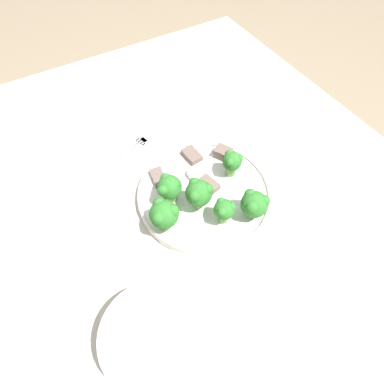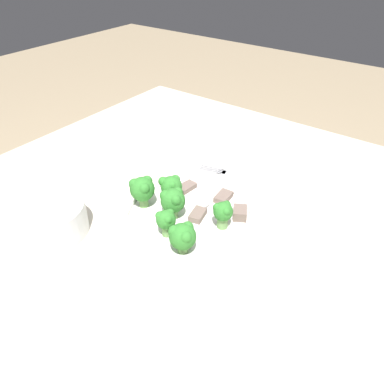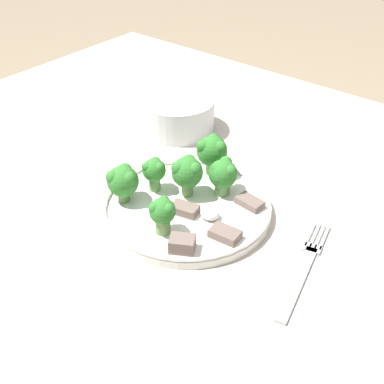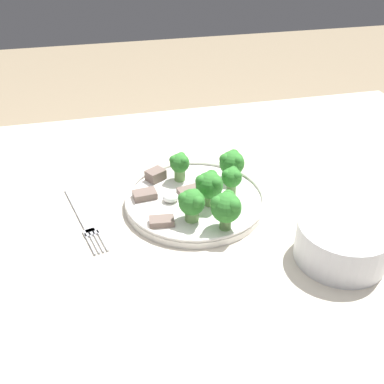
{
  "view_description": "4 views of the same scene",
  "coord_description": "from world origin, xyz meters",
  "views": [
    {
      "loc": [
        -0.21,
        0.12,
        1.24
      ],
      "look_at": [
        0.04,
        -0.03,
        0.8
      ],
      "focal_mm": 28.0,
      "sensor_mm": 36.0,
      "label": 1
    },
    {
      "loc": [
        -0.4,
        -0.4,
        1.23
      ],
      "look_at": [
        0.07,
        -0.05,
        0.82
      ],
      "focal_mm": 35.0,
      "sensor_mm": 36.0,
      "label": 2
    },
    {
      "loc": [
        0.45,
        -0.55,
        1.24
      ],
      "look_at": [
        0.06,
        -0.07,
        0.81
      ],
      "focal_mm": 50.0,
      "sensor_mm": 36.0,
      "label": 3
    },
    {
      "loc": [
        0.21,
        0.58,
        1.22
      ],
      "look_at": [
        0.05,
        -0.06,
        0.79
      ],
      "focal_mm": 42.0,
      "sensor_mm": 36.0,
      "label": 4
    }
  ],
  "objects": [
    {
      "name": "sauce_dollop",
      "position": [
        0.09,
        -0.06,
        0.78
      ],
      "size": [
        0.03,
        0.03,
        0.02
      ],
      "color": "white",
      "rests_on": "dinner_plate"
    },
    {
      "name": "broccoli_floret_center_left",
      "position": [
        -0.02,
        -0.06,
        0.81
      ],
      "size": [
        0.04,
        0.04,
        0.05
      ],
      "color": "#709E56",
      "rests_on": "dinner_plate"
    },
    {
      "name": "fork",
      "position": [
        0.24,
        -0.06,
        0.76
      ],
      "size": [
        0.07,
        0.2,
        0.0
      ],
      "color": "#B2B2B7",
      "rests_on": "table"
    },
    {
      "name": "meat_slice_edge_slice",
      "position": [
        0.12,
        0.0,
        0.78
      ],
      "size": [
        0.04,
        0.03,
        0.01
      ],
      "color": "#756056",
      "rests_on": "dinner_plate"
    },
    {
      "name": "broccoli_floret_front_left",
      "position": [
        -0.04,
        -0.11,
        0.81
      ],
      "size": [
        0.05,
        0.05,
        0.06
      ],
      "color": "#709E56",
      "rests_on": "dinner_plate"
    },
    {
      "name": "meat_slice_rear_slice",
      "position": [
        0.1,
        -0.14,
        0.78
      ],
      "size": [
        0.04,
        0.04,
        0.02
      ],
      "color": "#756056",
      "rests_on": "dinner_plate"
    },
    {
      "name": "broccoli_floret_mid_cluster",
      "position": [
        0.02,
        0.03,
        0.81
      ],
      "size": [
        0.05,
        0.05,
        0.07
      ],
      "color": "#709E56",
      "rests_on": "dinner_plate"
    },
    {
      "name": "dinner_plate",
      "position": [
        0.05,
        -0.06,
        0.77
      ],
      "size": [
        0.25,
        0.25,
        0.02
      ],
      "color": "white",
      "rests_on": "table"
    },
    {
      "name": "cream_bowl",
      "position": [
        -0.13,
        0.13,
        0.79
      ],
      "size": [
        0.14,
        0.14,
        0.06
      ],
      "color": "silver",
      "rests_on": "table"
    },
    {
      "name": "broccoli_floret_back_left",
      "position": [
        0.06,
        -0.13,
        0.81
      ],
      "size": [
        0.04,
        0.04,
        0.05
      ],
      "color": "#709E56",
      "rests_on": "dinner_plate"
    },
    {
      "name": "meat_slice_front_slice",
      "position": [
        0.05,
        -0.07,
        0.78
      ],
      "size": [
        0.04,
        0.03,
        0.01
      ],
      "color": "#756056",
      "rests_on": "dinner_plate"
    },
    {
      "name": "meat_slice_middle_slice",
      "position": [
        0.13,
        -0.08,
        0.78
      ],
      "size": [
        0.04,
        0.03,
        0.01
      ],
      "color": "#756056",
      "rests_on": "dinner_plate"
    },
    {
      "name": "broccoli_floret_near_rim_left",
      "position": [
        0.03,
        -0.04,
        0.81
      ],
      "size": [
        0.05,
        0.05,
        0.06
      ],
      "color": "#709E56",
      "rests_on": "dinner_plate"
    },
    {
      "name": "table",
      "position": [
        0.0,
        0.0,
        0.66
      ],
      "size": [
        1.18,
        0.96,
        0.76
      ],
      "color": "beige",
      "rests_on": "ground_plane"
    },
    {
      "name": "broccoli_floret_center_back",
      "position": [
        0.07,
        0.0,
        0.81
      ],
      "size": [
        0.04,
        0.04,
        0.06
      ],
      "color": "#709E56",
      "rests_on": "dinner_plate"
    }
  ]
}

